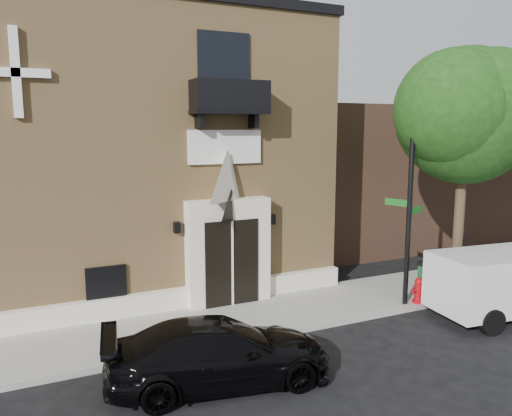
% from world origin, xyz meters
% --- Properties ---
extents(ground, '(120.00, 120.00, 0.00)m').
position_xyz_m(ground, '(0.00, 0.00, 0.00)').
color(ground, black).
rests_on(ground, ground).
extents(sidewalk, '(42.00, 3.00, 0.15)m').
position_xyz_m(sidewalk, '(1.00, 1.50, 0.07)').
color(sidewalk, gray).
rests_on(sidewalk, ground).
extents(church, '(12.20, 11.01, 9.30)m').
position_xyz_m(church, '(-2.99, 7.95, 4.63)').
color(church, tan).
rests_on(church, ground).
extents(neighbour_building, '(18.00, 8.00, 6.40)m').
position_xyz_m(neighbour_building, '(12.00, 9.00, 3.20)').
color(neighbour_building, brown).
rests_on(neighbour_building, ground).
extents(street_tree_left, '(4.97, 4.38, 7.77)m').
position_xyz_m(street_tree_left, '(6.03, 0.35, 5.87)').
color(street_tree_left, '#38281C').
rests_on(street_tree_left, sidewalk).
extents(black_sedan, '(5.09, 2.69, 1.40)m').
position_xyz_m(black_sedan, '(-2.93, -1.55, 0.70)').
color(black_sedan, black).
rests_on(black_sedan, ground).
extents(street_sign, '(1.06, 0.84, 5.53)m').
position_xyz_m(street_sign, '(3.83, 0.34, 2.93)').
color(street_sign, black).
rests_on(street_sign, sidewalk).
extents(fire_hydrant, '(0.45, 0.36, 0.79)m').
position_xyz_m(fire_hydrant, '(4.24, 0.21, 0.54)').
color(fire_hydrant, '#A6080F').
rests_on(fire_hydrant, sidewalk).
extents(dumpster, '(1.89, 1.37, 1.11)m').
position_xyz_m(dumpster, '(5.57, 0.49, 0.71)').
color(dumpster, '#0E3316').
rests_on(dumpster, sidewalk).
extents(planter, '(0.89, 0.84, 0.80)m').
position_xyz_m(planter, '(-0.80, 2.73, 0.55)').
color(planter, '#596D2D').
rests_on(planter, sidewalk).
extents(pedestrian_near, '(0.78, 0.67, 1.81)m').
position_xyz_m(pedestrian_near, '(6.57, 0.94, 1.05)').
color(pedestrian_near, black).
rests_on(pedestrian_near, sidewalk).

